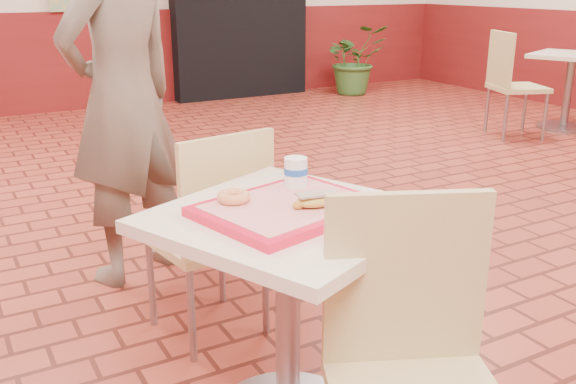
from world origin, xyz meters
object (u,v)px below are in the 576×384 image
customer (123,97)px  ring_donut (234,197)px  long_john_donut (316,200)px  chair_main_front (414,362)px  serving_tray (288,208)px  potted_plant (354,59)px  main_table (288,287)px  chair_main_back (214,226)px  paper_cup (296,172)px  chair_second_left (511,79)px  second_table (570,79)px

customer → ring_donut: (-0.03, -1.21, -0.09)m
customer → long_john_donut: 1.36m
chair_main_front → serving_tray: (-0.06, 0.48, 0.24)m
potted_plant → customer: bearing=-135.8°
main_table → potted_plant: 6.11m
main_table → chair_main_back: (0.02, 0.58, -0.02)m
paper_cup → customer: bearing=99.0°
chair_second_left → ring_donut: bearing=143.6°
customer → chair_main_back: bearing=74.5°
main_table → serving_tray: serving_tray is taller
long_john_donut → chair_main_back: bearing=92.9°
long_john_donut → chair_second_left: bearing=35.6°
chair_main_front → long_john_donut: bearing=115.8°
serving_tray → ring_donut: size_ratio=5.00×
chair_main_front → customer: (-0.16, 1.77, 0.35)m
customer → second_table: customer is taller
chair_main_front → long_john_donut: size_ratio=6.26×
ring_donut → potted_plant: 6.13m
paper_cup → chair_second_left: (3.42, 2.30, -0.27)m
chair_main_back → serving_tray: bearing=80.0°
ring_donut → long_john_donut: bearing=-39.6°
chair_main_back → serving_tray: size_ratio=1.77×
serving_tray → paper_cup: 0.16m
main_table → customer: 1.34m
second_table → chair_second_left: bearing=178.1°
long_john_donut → paper_cup: 0.19m
chair_second_left → serving_tray: bearing=145.4°
serving_tray → chair_second_left: bearing=34.5°
chair_main_front → second_table: (4.17, 2.87, -0.01)m
ring_donut → chair_main_back: bearing=74.1°
chair_main_front → serving_tray: 0.54m
customer → serving_tray: customer is taller
ring_donut → chair_main_front: bearing=-71.2°
chair_main_back → potted_plant: (3.62, 4.33, -0.05)m
paper_cup → chair_main_front: bearing=-92.7°
ring_donut → long_john_donut: size_ratio=0.68×
chair_main_front → second_table: size_ratio=1.24×
ring_donut → paper_cup: (0.22, 0.04, 0.03)m
chair_second_left → potted_plant: bearing=18.1°
main_table → paper_cup: size_ratio=7.94×
chair_main_front → ring_donut: chair_main_front is taller
long_john_donut → chair_second_left: 4.26m
customer → paper_cup: 1.19m
second_table → chair_main_front: bearing=-145.5°
chair_main_back → paper_cup: (0.08, -0.46, 0.32)m
paper_cup → second_table: (4.15, 2.27, -0.31)m
main_table → chair_main_back: 0.58m
long_john_donut → chair_second_left: (3.46, 2.48, -0.24)m
chair_main_back → second_table: size_ratio=1.19×
main_table → chair_main_back: bearing=88.3°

